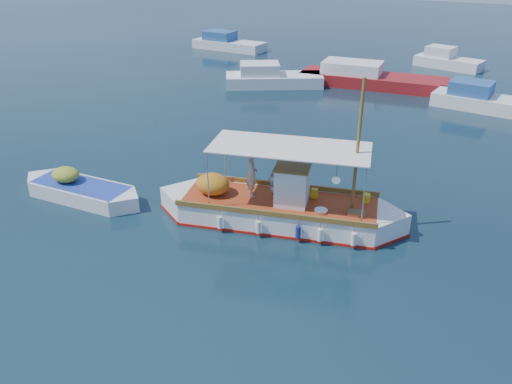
% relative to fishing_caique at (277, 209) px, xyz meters
% --- Properties ---
extents(ground, '(160.00, 160.00, 0.00)m').
position_rel_fishing_caique_xyz_m(ground, '(-0.06, -0.59, -0.50)').
color(ground, black).
rests_on(ground, ground).
extents(fishing_caique, '(8.96, 3.99, 5.62)m').
position_rel_fishing_caique_xyz_m(fishing_caique, '(0.00, 0.00, 0.00)').
color(fishing_caique, white).
rests_on(fishing_caique, ground).
extents(dinghy, '(5.58, 1.73, 1.36)m').
position_rel_fishing_caique_xyz_m(dinghy, '(-7.71, -1.93, -0.21)').
color(dinghy, white).
rests_on(dinghy, ground).
extents(bg_boat_nw, '(7.00, 5.40, 1.80)m').
position_rel_fishing_caique_xyz_m(bg_boat_nw, '(-8.42, 16.97, -0.01)').
color(bg_boat_nw, silver).
rests_on(bg_boat_nw, ground).
extents(bg_boat_n, '(10.23, 3.66, 1.80)m').
position_rel_fishing_caique_xyz_m(bg_boat_n, '(-2.35, 20.12, -0.01)').
color(bg_boat_n, maroon).
rests_on(bg_boat_n, ground).
extents(bg_boat_ne, '(6.12, 2.93, 1.80)m').
position_rel_fishing_caique_xyz_m(bg_boat_ne, '(5.25, 17.96, -0.01)').
color(bg_boat_ne, silver).
rests_on(bg_boat_ne, ground).
extents(bg_boat_far_w, '(7.02, 2.61, 1.80)m').
position_rel_fishing_caique_xyz_m(bg_boat_far_w, '(-17.78, 26.99, -0.01)').
color(bg_boat_far_w, silver).
rests_on(bg_boat_far_w, ground).
extents(bg_boat_far_n, '(5.45, 3.16, 1.80)m').
position_rel_fishing_caique_xyz_m(bg_boat_far_n, '(1.70, 28.52, -0.01)').
color(bg_boat_far_n, silver).
rests_on(bg_boat_far_n, ground).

